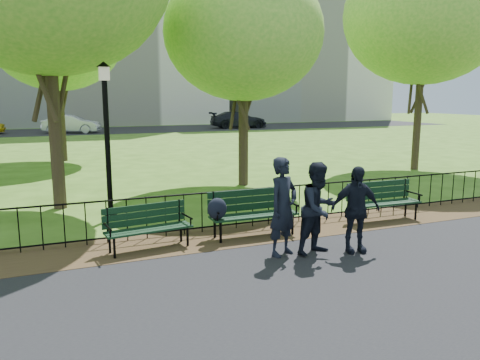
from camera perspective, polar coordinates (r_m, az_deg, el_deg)
name	(u,v)px	position (r m, az deg, el deg)	size (l,w,h in m)	color
ground	(304,253)	(9.08, 7.87, -8.76)	(120.00, 120.00, 0.00)	#365817
asphalt_path	(443,336)	(6.61, 23.48, -17.00)	(60.00, 9.20, 0.01)	black
dirt_strip	(270,231)	(10.34, 3.69, -6.25)	(60.00, 1.60, 0.01)	#372A16
far_street	(102,131)	(42.73, -16.44, 5.80)	(70.00, 9.00, 0.01)	black
iron_fence	(261,205)	(10.65, 2.54, -3.04)	(24.06, 0.06, 1.00)	black
apartment_east	(295,25)	(63.83, 6.73, 18.24)	(20.00, 15.00, 24.00)	silver
park_bench_main	(239,208)	(9.71, -0.11, -3.44)	(2.00, 0.61, 1.06)	black
park_bench_left_a	(147,222)	(9.23, -11.24, -5.05)	(1.71, 0.73, 0.94)	black
park_bench_right_a	(382,197)	(11.63, 16.94, -1.95)	(1.80, 0.60, 1.01)	black
lamppost	(107,136)	(11.41, -15.90, 5.21)	(0.33, 0.33, 3.72)	black
tree_near_e	(243,33)	(15.61, 0.43, 17.51)	(5.10, 5.10, 7.11)	#2D2116
tree_mid_e	(424,16)	(20.42, 21.56, 18.12)	(6.20, 6.20, 8.65)	#2D2116
tree_far_c	(56,34)	(23.11, -21.51, 16.19)	(5.83, 5.83, 8.12)	#2D2116
person_left	(283,207)	(8.65, 5.29, -3.26)	(0.67, 0.44, 1.84)	black
person_mid	(319,208)	(8.82, 9.57, -3.42)	(0.84, 0.44, 1.74)	black
person_right	(355,209)	(9.07, 13.88, -3.49)	(0.97, 0.40, 1.65)	black
sedan_silver	(71,124)	(40.44, -19.87, 6.45)	(1.55, 4.46, 1.47)	#A8AAB0
sedan_dark	(238,120)	(44.34, -0.19, 7.37)	(2.17, 5.34, 1.55)	black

